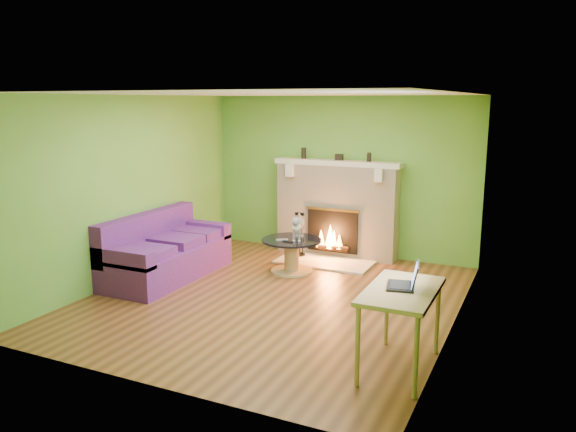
# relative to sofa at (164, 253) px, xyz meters

# --- Properties ---
(floor) EXTENTS (5.00, 5.00, 0.00)m
(floor) POSITION_rel_sofa_xyz_m (1.86, -0.16, -0.36)
(floor) COLOR #512E17
(floor) RESTS_ON ground
(ceiling) EXTENTS (5.00, 5.00, 0.00)m
(ceiling) POSITION_rel_sofa_xyz_m (1.86, -0.16, 2.24)
(ceiling) COLOR white
(ceiling) RESTS_ON wall_back
(wall_back) EXTENTS (5.00, 0.00, 5.00)m
(wall_back) POSITION_rel_sofa_xyz_m (1.86, 2.34, 0.94)
(wall_back) COLOR #578E2E
(wall_back) RESTS_ON floor
(wall_front) EXTENTS (5.00, 0.00, 5.00)m
(wall_front) POSITION_rel_sofa_xyz_m (1.86, -2.66, 0.94)
(wall_front) COLOR #578E2E
(wall_front) RESTS_ON floor
(wall_left) EXTENTS (0.00, 5.00, 5.00)m
(wall_left) POSITION_rel_sofa_xyz_m (-0.39, -0.16, 0.94)
(wall_left) COLOR #578E2E
(wall_left) RESTS_ON floor
(wall_right) EXTENTS (0.00, 5.00, 5.00)m
(wall_right) POSITION_rel_sofa_xyz_m (4.11, -0.16, 0.94)
(wall_right) COLOR #578E2E
(wall_right) RESTS_ON floor
(window_frame) EXTENTS (0.00, 1.20, 1.20)m
(window_frame) POSITION_rel_sofa_xyz_m (4.10, -1.06, 1.19)
(window_frame) COLOR silver
(window_frame) RESTS_ON wall_right
(window_pane) EXTENTS (0.00, 1.06, 1.06)m
(window_pane) POSITION_rel_sofa_xyz_m (4.09, -1.06, 1.19)
(window_pane) COLOR white
(window_pane) RESTS_ON wall_right
(fireplace) EXTENTS (2.10, 0.46, 1.58)m
(fireplace) POSITION_rel_sofa_xyz_m (1.86, 2.15, 0.41)
(fireplace) COLOR beige
(fireplace) RESTS_ON floor
(hearth) EXTENTS (1.50, 0.75, 0.03)m
(hearth) POSITION_rel_sofa_xyz_m (1.86, 1.64, -0.34)
(hearth) COLOR beige
(hearth) RESTS_ON floor
(mantel) EXTENTS (2.10, 0.28, 0.08)m
(mantel) POSITION_rel_sofa_xyz_m (1.86, 2.13, 1.18)
(mantel) COLOR beige
(mantel) RESTS_ON fireplace
(sofa) EXTENTS (0.93, 2.06, 0.92)m
(sofa) POSITION_rel_sofa_xyz_m (0.00, 0.00, 0.00)
(sofa) COLOR #471B68
(sofa) RESTS_ON floor
(coffee_table) EXTENTS (0.89, 0.89, 0.50)m
(coffee_table) POSITION_rel_sofa_xyz_m (1.58, 0.99, -0.07)
(coffee_table) COLOR tan
(coffee_table) RESTS_ON floor
(desk) EXTENTS (0.63, 1.08, 0.80)m
(desk) POSITION_rel_sofa_xyz_m (3.81, -1.39, 0.34)
(desk) COLOR tan
(desk) RESTS_ON floor
(cat) EXTENTS (0.39, 0.66, 0.39)m
(cat) POSITION_rel_sofa_xyz_m (1.66, 1.04, 0.34)
(cat) COLOR slate
(cat) RESTS_ON coffee_table
(remote_silver) EXTENTS (0.17, 0.13, 0.02)m
(remote_silver) POSITION_rel_sofa_xyz_m (1.48, 0.87, 0.16)
(remote_silver) COLOR gray
(remote_silver) RESTS_ON coffee_table
(remote_black) EXTENTS (0.16, 0.06, 0.02)m
(remote_black) POSITION_rel_sofa_xyz_m (1.60, 0.81, 0.16)
(remote_black) COLOR black
(remote_black) RESTS_ON coffee_table
(laptop) EXTENTS (0.35, 0.38, 0.25)m
(laptop) POSITION_rel_sofa_xyz_m (3.79, -1.34, 0.57)
(laptop) COLOR black
(laptop) RESTS_ON desk
(fire_tools) EXTENTS (0.19, 0.19, 0.72)m
(fire_tools) POSITION_rel_sofa_xyz_m (1.36, 1.79, 0.03)
(fire_tools) COLOR black
(fire_tools) RESTS_ON hearth
(mantel_vase_left) EXTENTS (0.08, 0.08, 0.18)m
(mantel_vase_left) POSITION_rel_sofa_xyz_m (1.26, 2.16, 1.31)
(mantel_vase_left) COLOR black
(mantel_vase_left) RESTS_ON mantel
(mantel_vase_right) EXTENTS (0.07, 0.07, 0.14)m
(mantel_vase_right) POSITION_rel_sofa_xyz_m (2.38, 2.16, 1.29)
(mantel_vase_right) COLOR black
(mantel_vase_right) RESTS_ON mantel
(mantel_box) EXTENTS (0.12, 0.08, 0.10)m
(mantel_box) POSITION_rel_sofa_xyz_m (1.88, 2.16, 1.27)
(mantel_box) COLOR black
(mantel_box) RESTS_ON mantel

